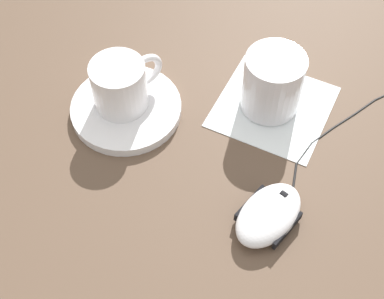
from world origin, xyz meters
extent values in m
plane|color=brown|center=(0.00, 0.00, 0.00)|extent=(3.00, 3.00, 0.00)
cylinder|color=white|center=(-0.11, 0.06, 0.01)|extent=(0.15, 0.15, 0.01)
cylinder|color=white|center=(-0.12, 0.07, 0.05)|extent=(0.07, 0.07, 0.07)
torus|color=white|center=(-0.09, 0.10, 0.05)|extent=(0.05, 0.04, 0.05)
ellipsoid|color=silver|center=(0.09, -0.09, 0.02)|extent=(0.11, 0.12, 0.03)
cylinder|color=black|center=(0.11, -0.06, 0.02)|extent=(0.01, 0.01, 0.01)
cube|color=black|center=(0.07, -0.07, 0.01)|extent=(0.04, 0.05, 0.01)
cube|color=black|center=(0.12, -0.10, 0.01)|extent=(0.04, 0.05, 0.01)
cylinder|color=black|center=(0.13, -0.02, 0.00)|extent=(0.01, 0.04, 0.00)
cylinder|color=black|center=(0.14, 0.02, 0.00)|extent=(0.02, 0.04, 0.00)
cylinder|color=black|center=(0.16, 0.05, 0.00)|extent=(0.03, 0.03, 0.00)
cylinder|color=black|center=(0.19, 0.08, 0.00)|extent=(0.03, 0.03, 0.00)
cylinder|color=black|center=(0.23, 0.11, 0.00)|extent=(0.03, 0.03, 0.00)
sphere|color=black|center=(0.12, -0.04, 0.00)|extent=(0.00, 0.00, 0.00)
sphere|color=black|center=(0.13, 0.00, 0.00)|extent=(0.00, 0.00, 0.00)
sphere|color=black|center=(0.15, 0.04, 0.00)|extent=(0.00, 0.00, 0.00)
sphere|color=black|center=(0.18, 0.07, 0.00)|extent=(0.00, 0.00, 0.00)
sphere|color=black|center=(0.21, 0.10, 0.00)|extent=(0.00, 0.00, 0.00)
sphere|color=black|center=(0.24, 0.12, 0.00)|extent=(0.00, 0.00, 0.00)
cube|color=white|center=(0.10, 0.10, 0.00)|extent=(0.20, 0.20, 0.00)
cylinder|color=silver|center=(0.09, 0.10, 0.05)|extent=(0.08, 0.08, 0.09)
camera|label=1|loc=(0.04, -0.40, 0.59)|focal=50.00mm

